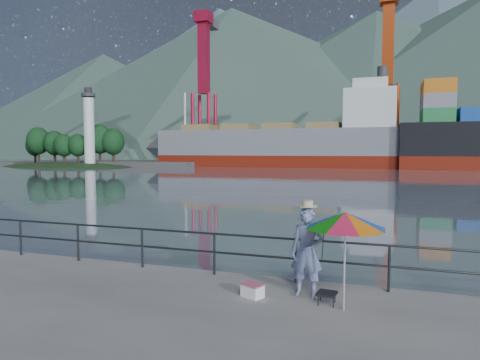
% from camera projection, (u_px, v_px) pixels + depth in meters
% --- Properties ---
extents(harbor_water, '(500.00, 280.00, 0.00)m').
position_uv_depth(harbor_water, '(368.00, 160.00, 131.92)').
color(harbor_water, slate).
rests_on(harbor_water, ground).
extents(far_dock, '(200.00, 40.00, 0.40)m').
position_uv_depth(far_dock, '(409.00, 164.00, 93.76)').
color(far_dock, '#514F4C').
rests_on(far_dock, ground).
extents(guardrail, '(22.00, 0.06, 1.03)m').
position_uv_depth(guardrail, '(177.00, 250.00, 10.66)').
color(guardrail, '#2D3033').
rests_on(guardrail, ground).
extents(mountains, '(600.00, 332.80, 80.00)m').
position_uv_depth(mountains, '(467.00, 77.00, 190.48)').
color(mountains, '#385147').
rests_on(mountains, ground).
extents(lighthouse_islet, '(48.00, 26.40, 19.20)m').
position_uv_depth(lighthouse_islet, '(68.00, 164.00, 85.24)').
color(lighthouse_islet, '#263F1E').
rests_on(lighthouse_islet, ground).
extents(fisherman, '(0.70, 0.48, 1.85)m').
position_uv_depth(fisherman, '(307.00, 252.00, 8.78)').
color(fisherman, navy).
rests_on(fisherman, ground).
extents(beach_umbrella, '(1.99, 1.99, 1.87)m').
position_uv_depth(beach_umbrella, '(345.00, 220.00, 7.94)').
color(beach_umbrella, white).
rests_on(beach_umbrella, ground).
extents(folding_stool, '(0.40, 0.40, 0.24)m').
position_uv_depth(folding_stool, '(327.00, 298.00, 8.36)').
color(folding_stool, black).
rests_on(folding_stool, ground).
extents(cooler_bag, '(0.50, 0.44, 0.24)m').
position_uv_depth(cooler_bag, '(252.00, 291.00, 8.78)').
color(cooler_bag, white).
rests_on(cooler_bag, ground).
extents(fishing_rod, '(0.32, 1.86, 1.32)m').
position_uv_depth(fishing_rod, '(323.00, 280.00, 9.90)').
color(fishing_rod, black).
rests_on(fishing_rod, ground).
extents(bulk_carrier, '(50.33, 8.71, 14.50)m').
position_uv_depth(bulk_carrier, '(293.00, 144.00, 82.74)').
color(bulk_carrier, maroon).
rests_on(bulk_carrier, ground).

